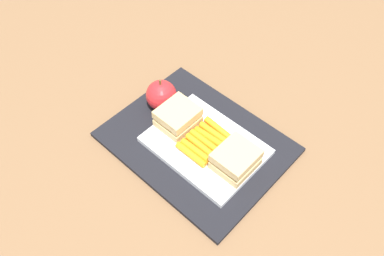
{
  "coord_description": "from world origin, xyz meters",
  "views": [
    {
      "loc": [
        -0.33,
        0.37,
        0.68
      ],
      "look_at": [
        0.01,
        0.0,
        0.04
      ],
      "focal_mm": 37.24,
      "sensor_mm": 36.0,
      "label": 1
    }
  ],
  "objects_px": {
    "food_tray": "(205,145)",
    "apple": "(161,95)",
    "sandwich_half_right": "(178,117)",
    "sandwich_half_left": "(236,159)",
    "carrot_sticks_bundle": "(205,142)"
  },
  "relations": [
    {
      "from": "sandwich_half_right",
      "to": "food_tray",
      "type": "bearing_deg",
      "value": 180.0
    },
    {
      "from": "food_tray",
      "to": "apple",
      "type": "distance_m",
      "value": 0.15
    },
    {
      "from": "sandwich_half_right",
      "to": "apple",
      "type": "distance_m",
      "value": 0.07
    },
    {
      "from": "sandwich_half_left",
      "to": "carrot_sticks_bundle",
      "type": "bearing_deg",
      "value": 0.01
    },
    {
      "from": "apple",
      "to": "carrot_sticks_bundle",
      "type": "bearing_deg",
      "value": 172.19
    },
    {
      "from": "sandwich_half_right",
      "to": "carrot_sticks_bundle",
      "type": "relative_size",
      "value": 0.79
    },
    {
      "from": "food_tray",
      "to": "sandwich_half_right",
      "type": "relative_size",
      "value": 2.88
    },
    {
      "from": "sandwich_half_left",
      "to": "carrot_sticks_bundle",
      "type": "distance_m",
      "value": 0.08
    },
    {
      "from": "food_tray",
      "to": "apple",
      "type": "height_order",
      "value": "apple"
    },
    {
      "from": "sandwich_half_right",
      "to": "apple",
      "type": "xyz_separation_m",
      "value": [
        0.07,
        -0.02,
        0.0
      ]
    },
    {
      "from": "food_tray",
      "to": "apple",
      "type": "relative_size",
      "value": 2.9
    },
    {
      "from": "food_tray",
      "to": "sandwich_half_left",
      "type": "bearing_deg",
      "value": 180.0
    },
    {
      "from": "sandwich_half_left",
      "to": "carrot_sticks_bundle",
      "type": "relative_size",
      "value": 0.79
    },
    {
      "from": "food_tray",
      "to": "sandwich_half_right",
      "type": "distance_m",
      "value": 0.08
    },
    {
      "from": "food_tray",
      "to": "apple",
      "type": "xyz_separation_m",
      "value": [
        0.15,
        -0.02,
        0.03
      ]
    }
  ]
}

